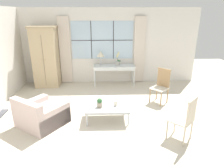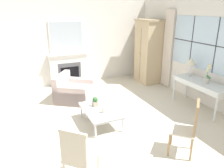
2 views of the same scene
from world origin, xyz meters
name	(u,v)px [view 1 (image 1 of 2)]	position (x,y,z in m)	size (l,w,h in m)	color
ground_plane	(102,119)	(0.00, 0.00, 0.00)	(14.00, 14.00, 0.00)	beige
wall_back_windowed	(102,47)	(0.00, 3.02, 1.39)	(7.20, 0.14, 2.80)	silver
armoire	(46,57)	(-2.05, 2.64, 1.10)	(0.94, 0.69, 2.18)	tan
console_table	(114,68)	(0.43, 2.66, 0.67)	(1.54, 0.56, 0.75)	silver
table_lamp	(101,54)	(-0.07, 2.72, 1.17)	(0.29, 0.29, 0.52)	silver
potted_orchid	(118,61)	(0.56, 2.68, 0.93)	(0.18, 0.14, 0.50)	#BCB7AD
armchair_upholstered	(41,115)	(-1.48, -0.21, 0.26)	(1.34, 1.33, 0.76)	beige
side_chair_wooden	(161,84)	(1.78, 1.03, 0.58)	(0.62, 0.62, 1.04)	beige
accent_chair_wooden	(186,117)	(1.74, -0.98, 0.57)	(0.62, 0.62, 1.00)	beige
coffee_table	(108,107)	(0.14, -0.01, 0.34)	(1.11, 0.72, 0.38)	silver
potted_plant_small	(100,103)	(-0.06, -0.06, 0.50)	(0.13, 0.13, 0.23)	tan
pillar_candle	(116,104)	(0.34, -0.02, 0.44)	(0.11, 0.11, 0.15)	silver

